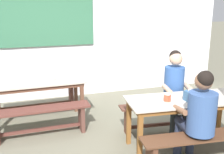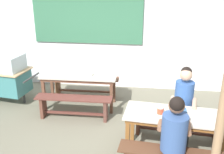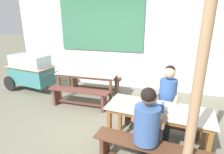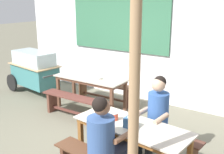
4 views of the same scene
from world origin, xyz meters
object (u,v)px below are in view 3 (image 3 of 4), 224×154
dining_table_far (88,75)px  wooden_support_post (196,96)px  bench_near_front (150,154)px  person_right_near_table (167,97)px  bench_far_front (79,96)px  person_near_front (148,124)px  condiment_jar (141,103)px  tissue_box (159,107)px  bench_far_back (95,81)px  dining_table_near (158,113)px  bench_near_back (161,117)px  soup_bowl (95,73)px  food_cart (31,70)px

dining_table_far → wooden_support_post: wooden_support_post is taller
bench_near_front → person_right_near_table: 1.12m
dining_table_far → bench_near_front: (1.85, -2.05, -0.35)m
bench_far_front → dining_table_far: bearing=91.2°
bench_far_front → person_near_front: size_ratio=1.19×
condiment_jar → wooden_support_post: (0.67, -0.66, 0.48)m
bench_far_front → bench_near_front: 2.37m
tissue_box → bench_far_back: bearing=132.1°
condiment_jar → wooden_support_post: wooden_support_post is taller
bench_far_front → condiment_jar: 1.93m
tissue_box → wooden_support_post: 0.84m
dining_table_near → bench_near_front: (-0.05, -0.55, -0.35)m
bench_near_back → tissue_box: size_ratio=10.00×
bench_far_front → soup_bowl: size_ratio=9.34×
condiment_jar → wooden_support_post: 1.06m
dining_table_far → person_near_front: size_ratio=1.26×
bench_near_back → tissue_box: tissue_box is taller
dining_table_far → bench_near_front: size_ratio=0.99×
dining_table_near → food_cart: size_ratio=0.97×
person_right_near_table → tissue_box: 0.57m
tissue_box → soup_bowl: bearing=137.5°
bench_near_front → tissue_box: size_ratio=10.22×
bench_far_back → bench_near_front: same height
tissue_box → soup_bowl: (-1.69, 1.55, -0.05)m
dining_table_near → person_right_near_table: bearing=76.3°
person_right_near_table → dining_table_near: bearing=-103.7°
food_cart → person_near_front: (3.65, -2.03, 0.10)m
bench_near_back → person_near_front: 1.11m
bench_near_front → wooden_support_post: bearing=-14.9°
dining_table_near → bench_far_back: bearing=133.0°
food_cart → soup_bowl: size_ratio=10.66×
bench_far_back → person_right_near_table: bearing=-37.9°
bench_near_front → tissue_box: bearing=82.1°
person_right_near_table → soup_bowl: bearing=150.9°
person_near_front → dining_table_near: bearing=76.4°
bench_far_front → person_near_front: person_near_front is taller
person_right_near_table → condiment_jar: bearing=-129.9°
person_right_near_table → wooden_support_post: bearing=-76.2°
person_right_near_table → soup_bowl: (-1.79, 1.00, 0.02)m
bench_far_back → soup_bowl: (0.23, -0.58, 0.44)m
tissue_box → soup_bowl: tissue_box is taller
food_cart → person_near_front: 4.18m
wooden_support_post → person_near_front: bearing=158.8°
bench_near_back → person_right_near_table: (0.07, -0.07, 0.44)m
bench_near_front → soup_bowl: (-1.62, 2.01, 0.45)m
food_cart → condiment_jar: 3.82m
tissue_box → bench_near_front: bearing=-97.9°
bench_near_back → person_near_front: bearing=-99.1°
bench_near_back → bench_near_front: (-0.10, -1.09, 0.00)m
bench_near_back → condiment_jar: condiment_jar is taller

